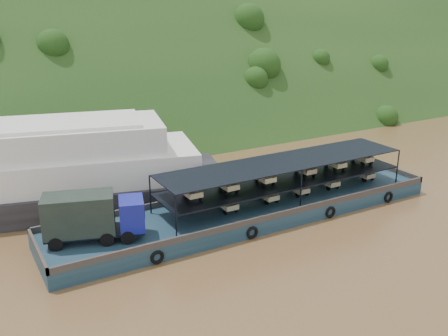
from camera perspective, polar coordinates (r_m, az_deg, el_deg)
ground at (r=45.57m, az=4.07°, el=-4.46°), size 160.00×160.00×0.00m
hillside at (r=76.62m, az=-11.07°, el=4.79°), size 140.00×39.60×39.60m
cargo_barge at (r=42.20m, az=1.35°, el=-4.60°), size 35.00×7.18×4.80m
passenger_ferry at (r=47.55m, az=-23.49°, el=-0.65°), size 39.92×18.70×7.84m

